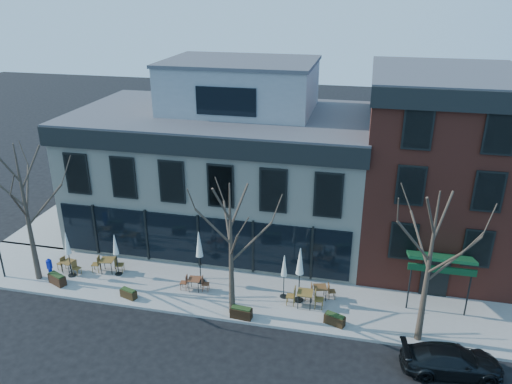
% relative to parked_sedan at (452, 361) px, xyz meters
% --- Properties ---
extents(ground, '(120.00, 120.00, 0.00)m').
position_rel_parked_sedan_xyz_m(ground, '(-13.23, 5.71, -0.62)').
color(ground, black).
rests_on(ground, ground).
extents(sidewalk_front, '(33.50, 4.70, 0.15)m').
position_rel_parked_sedan_xyz_m(sidewalk_front, '(-9.98, 3.56, -0.54)').
color(sidewalk_front, gray).
rests_on(sidewalk_front, ground).
extents(sidewalk_side, '(4.50, 12.00, 0.15)m').
position_rel_parked_sedan_xyz_m(sidewalk_side, '(-24.48, 11.71, -0.54)').
color(sidewalk_side, gray).
rests_on(sidewalk_side, ground).
extents(corner_building, '(18.39, 10.39, 11.10)m').
position_rel_parked_sedan_xyz_m(corner_building, '(-13.15, 10.78, 4.10)').
color(corner_building, silver).
rests_on(corner_building, ground).
extents(red_brick_building, '(8.20, 11.78, 11.18)m').
position_rel_parked_sedan_xyz_m(red_brick_building, '(-0.23, 10.69, 5.02)').
color(red_brick_building, maroon).
rests_on(red_brick_building, ground).
extents(tree_corner, '(3.93, 3.98, 7.92)m').
position_rel_parked_sedan_xyz_m(tree_corner, '(-21.71, 2.51, 3.63)').
color(tree_corner, '#382B21').
rests_on(tree_corner, sidewalk_front).
extents(tree_mid, '(3.50, 3.55, 7.04)m').
position_rel_parked_sedan_xyz_m(tree_mid, '(-10.22, 1.81, 3.17)').
color(tree_mid, '#382B21').
rests_on(tree_mid, sidewalk_front).
extents(tree_right, '(3.72, 3.77, 7.48)m').
position_rel_parked_sedan_xyz_m(tree_right, '(-1.22, 1.81, 3.40)').
color(tree_right, '#382B21').
rests_on(tree_right, sidewalk_front).
extents(parked_sedan, '(4.45, 2.26, 1.24)m').
position_rel_parked_sedan_xyz_m(parked_sedan, '(0.00, 0.00, 0.00)').
color(parked_sedan, black).
rests_on(parked_sedan, ground).
extents(call_box, '(0.28, 0.28, 1.39)m').
position_rel_parked_sedan_xyz_m(call_box, '(-20.90, 2.48, 0.27)').
color(call_box, '#0C1EA8').
rests_on(call_box, sidewalk_front).
extents(cafe_set_0, '(1.71, 0.83, 0.88)m').
position_rel_parked_sedan_xyz_m(cafe_set_0, '(-20.37, 3.44, -0.02)').
color(cafe_set_0, brown).
rests_on(cafe_set_0, sidewalk_front).
extents(cafe_set_1, '(1.91, 0.87, 0.98)m').
position_rel_parked_sedan_xyz_m(cafe_set_1, '(-18.22, 3.98, 0.04)').
color(cafe_set_1, brown).
rests_on(cafe_set_1, sidewalk_front).
extents(cafe_set_3, '(1.65, 0.71, 0.85)m').
position_rel_parked_sedan_xyz_m(cafe_set_3, '(-12.74, 3.33, -0.03)').
color(cafe_set_3, brown).
rests_on(cafe_set_3, sidewalk_front).
extents(cafe_set_4, '(1.95, 0.79, 1.03)m').
position_rel_parked_sedan_xyz_m(cafe_set_4, '(-6.74, 3.17, 0.06)').
color(cafe_set_4, brown).
rests_on(cafe_set_4, sidewalk_front).
extents(cafe_set_5, '(1.71, 0.84, 0.87)m').
position_rel_parked_sedan_xyz_m(cafe_set_5, '(-6.05, 4.02, -0.02)').
color(cafe_set_5, brown).
rests_on(cafe_set_5, sidewalk_front).
extents(umbrella_0, '(0.44, 0.44, 2.73)m').
position_rel_parked_sedan_xyz_m(umbrella_0, '(-20.04, 3.14, 1.46)').
color(umbrella_0, black).
rests_on(umbrella_0, sidewalk_front).
extents(umbrella_1, '(0.41, 0.41, 2.54)m').
position_rel_parked_sedan_xyz_m(umbrella_1, '(-17.52, 3.84, 1.32)').
color(umbrella_1, black).
rests_on(umbrella_1, sidewalk_front).
extents(umbrella_2, '(0.50, 0.50, 3.12)m').
position_rel_parked_sedan_xyz_m(umbrella_2, '(-12.68, 4.15, 1.73)').
color(umbrella_2, black).
rests_on(umbrella_2, sidewalk_front).
extents(umbrella_3, '(0.40, 0.40, 2.51)m').
position_rel_parked_sedan_xyz_m(umbrella_3, '(-7.94, 3.74, 1.30)').
color(umbrella_3, black).
rests_on(umbrella_3, sidewalk_front).
extents(umbrella_4, '(0.50, 0.50, 3.11)m').
position_rel_parked_sedan_xyz_m(umbrella_4, '(-7.11, 3.59, 1.73)').
color(umbrella_4, black).
rests_on(umbrella_4, sidewalk_front).
extents(planter_0, '(1.17, 0.83, 0.61)m').
position_rel_parked_sedan_xyz_m(planter_0, '(-20.35, 2.21, -0.17)').
color(planter_0, black).
rests_on(planter_0, sidewalk_front).
extents(planter_1, '(0.97, 0.62, 0.51)m').
position_rel_parked_sedan_xyz_m(planter_1, '(-15.92, 1.87, -0.22)').
color(planter_1, '#322410').
rests_on(planter_1, sidewalk_front).
extents(planter_2, '(1.11, 0.52, 0.60)m').
position_rel_parked_sedan_xyz_m(planter_2, '(-9.68, 1.51, -0.17)').
color(planter_2, black).
rests_on(planter_2, sidewalk_front).
extents(planter_3, '(1.08, 0.72, 0.56)m').
position_rel_parked_sedan_xyz_m(planter_3, '(-5.12, 2.01, -0.19)').
color(planter_3, black).
rests_on(planter_3, sidewalk_front).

